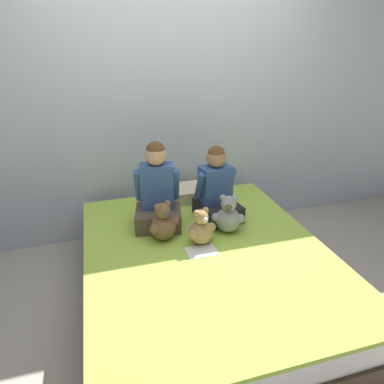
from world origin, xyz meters
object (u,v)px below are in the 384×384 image
at_px(child_on_left, 157,193).
at_px(teddy_bear_held_by_left_child, 163,224).
at_px(teddy_bear_between_children, 201,229).
at_px(sign_card, 202,251).
at_px(teddy_bear_held_by_right_child, 228,216).
at_px(pillow_at_headboard, 178,194).
at_px(child_on_right, 216,190).
at_px(bed, 206,275).

bearing_deg(child_on_left, teddy_bear_held_by_left_child, -79.94).
relative_size(teddy_bear_between_children, sign_card, 1.30).
height_order(teddy_bear_held_by_right_child, pillow_at_headboard, teddy_bear_held_by_right_child).
distance_m(teddy_bear_held_by_left_child, sign_card, 0.34).
height_order(teddy_bear_held_by_right_child, sign_card, teddy_bear_held_by_right_child).
distance_m(child_on_right, teddy_bear_held_by_right_child, 0.27).
height_order(child_on_left, teddy_bear_between_children, child_on_left).
distance_m(bed, teddy_bear_held_by_right_child, 0.46).
relative_size(teddy_bear_held_by_right_child, teddy_bear_between_children, 1.10).
bearing_deg(pillow_at_headboard, child_on_left, -122.49).
bearing_deg(teddy_bear_held_by_left_child, sign_card, -70.51).
distance_m(bed, sign_card, 0.23).
bearing_deg(teddy_bear_between_children, sign_card, -124.91).
bearing_deg(pillow_at_headboard, teddy_bear_held_by_left_child, -112.62).
height_order(teddy_bear_between_children, sign_card, teddy_bear_between_children).
bearing_deg(sign_card, pillow_at_headboard, 87.25).
bearing_deg(teddy_bear_held_by_left_child, teddy_bear_between_children, -50.04).
xyz_separation_m(child_on_right, teddy_bear_held_by_right_child, (0.00, -0.25, -0.11)).
height_order(bed, child_on_right, child_on_right).
bearing_deg(teddy_bear_held_by_right_child, child_on_right, 111.38).
distance_m(child_on_left, pillow_at_headboard, 0.51).
relative_size(pillow_at_headboard, sign_card, 2.45).
bearing_deg(teddy_bear_held_by_right_child, sign_card, -121.81).
xyz_separation_m(teddy_bear_held_by_left_child, pillow_at_headboard, (0.26, 0.61, -0.07)).
bearing_deg(teddy_bear_held_by_left_child, teddy_bear_held_by_right_child, -25.76).
bearing_deg(teddy_bear_between_children, bed, -102.76).
bearing_deg(pillow_at_headboard, child_on_right, -59.80).
bearing_deg(bed, child_on_right, 62.71).
bearing_deg(pillow_at_headboard, teddy_bear_held_by_right_child, -70.15).
height_order(teddy_bear_held_by_left_child, teddy_bear_between_children, teddy_bear_held_by_left_child).
height_order(bed, pillow_at_headboard, pillow_at_headboard).
xyz_separation_m(bed, child_on_right, (0.23, 0.44, 0.46)).
height_order(bed, teddy_bear_held_by_right_child, teddy_bear_held_by_right_child).
relative_size(child_on_left, teddy_bear_held_by_left_child, 2.26).
relative_size(teddy_bear_held_by_left_child, teddy_bear_between_children, 1.08).
relative_size(teddy_bear_held_by_left_child, teddy_bear_held_by_right_child, 0.98).
xyz_separation_m(child_on_right, teddy_bear_held_by_left_child, (-0.48, -0.22, -0.11)).
xyz_separation_m(bed, teddy_bear_held_by_left_child, (-0.26, 0.22, 0.35)).
distance_m(child_on_right, teddy_bear_held_by_left_child, 0.54).
height_order(bed, teddy_bear_held_by_left_child, teddy_bear_held_by_left_child).
xyz_separation_m(child_on_right, teddy_bear_between_children, (-0.24, -0.35, -0.12)).
height_order(teddy_bear_held_by_left_child, pillow_at_headboard, teddy_bear_held_by_left_child).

